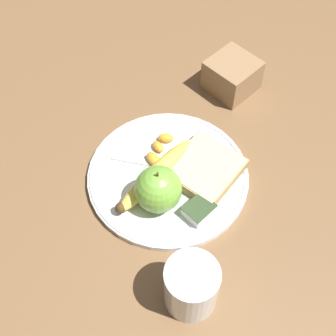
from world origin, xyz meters
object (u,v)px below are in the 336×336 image
(jam_packet, at_px, (199,210))
(condiment_caddy, at_px, (232,76))
(plate, at_px, (168,176))
(juice_glass, at_px, (191,287))
(banana, at_px, (156,175))
(bread_slice, at_px, (205,169))
(apple, at_px, (158,189))
(fork, at_px, (166,166))

(jam_packet, relative_size, condiment_caddy, 0.55)
(plate, relative_size, juice_glass, 3.05)
(banana, height_order, bread_slice, banana)
(plate, distance_m, apple, 0.07)
(condiment_caddy, bearing_deg, plate, -164.48)
(apple, bearing_deg, plate, 29.00)
(jam_packet, xyz_separation_m, condiment_caddy, (0.26, 0.16, 0.01))
(condiment_caddy, bearing_deg, juice_glass, -146.75)
(juice_glass, relative_size, bread_slice, 0.72)
(banana, relative_size, condiment_caddy, 2.19)
(juice_glass, distance_m, fork, 0.23)
(fork, bearing_deg, banana, -107.87)
(plate, bearing_deg, fork, 58.78)
(apple, relative_size, jam_packet, 1.83)
(banana, bearing_deg, bread_slice, -33.51)
(banana, distance_m, condiment_caddy, 0.27)
(banana, relative_size, jam_packet, 4.00)
(banana, distance_m, jam_packet, 0.10)
(bread_slice, bearing_deg, jam_packet, -144.10)
(fork, relative_size, condiment_caddy, 1.69)
(jam_packet, bearing_deg, condiment_caddy, 31.07)
(jam_packet, bearing_deg, juice_glass, -141.91)
(juice_glass, height_order, apple, apple)
(plate, xyz_separation_m, fork, (0.01, 0.01, 0.01))
(apple, distance_m, banana, 0.05)
(plate, bearing_deg, jam_packet, -101.42)
(apple, relative_size, condiment_caddy, 1.00)
(juice_glass, height_order, jam_packet, juice_glass)
(bread_slice, relative_size, condiment_caddy, 1.45)
(plate, height_order, condiment_caddy, condiment_caddy)
(bread_slice, bearing_deg, plate, 139.23)
(banana, bearing_deg, juice_glass, -119.70)
(plate, height_order, jam_packet, jam_packet)
(banana, xyz_separation_m, bread_slice, (0.07, -0.05, -0.01))
(bread_slice, distance_m, condiment_caddy, 0.22)
(juice_glass, distance_m, jam_packet, 0.14)
(juice_glass, bearing_deg, banana, 60.30)
(fork, distance_m, jam_packet, 0.11)
(juice_glass, height_order, bread_slice, juice_glass)
(fork, height_order, jam_packet, jam_packet)
(plate, bearing_deg, juice_glass, -125.86)
(juice_glass, xyz_separation_m, jam_packet, (0.11, 0.08, -0.02))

